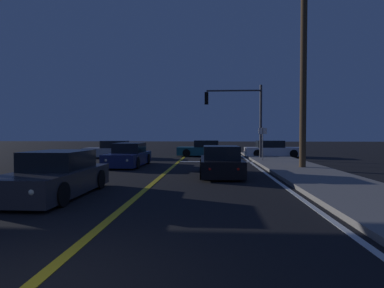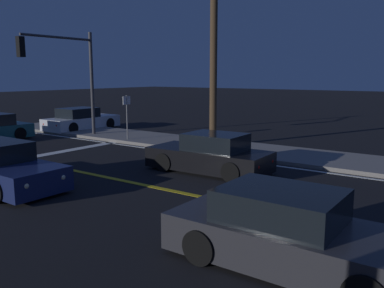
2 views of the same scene
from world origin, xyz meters
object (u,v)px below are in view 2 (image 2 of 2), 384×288
Objects in this scene: utility_pole_right at (214,21)px; street_sign_corner at (127,111)px; traffic_signal_near_right at (67,67)px; car_following_oncoming_white at (81,120)px; car_lead_oncoming_charcoal at (291,234)px; car_mid_block_black at (210,155)px.

utility_pole_right reaches higher than street_sign_corner.
traffic_signal_near_right is 2.37× the size of street_sign_corner.
car_following_oncoming_white is 0.84× the size of traffic_signal_near_right.
car_mid_block_black is at bearing -135.66° from car_lead_oncoming_charcoal.
car_following_oncoming_white is 10.84m from utility_pole_right.
utility_pole_right reaches higher than traffic_signal_near_right.
car_mid_block_black and car_following_oncoming_white have the same top height.
traffic_signal_near_right reaches higher than car_lead_oncoming_charcoal.
car_lead_oncoming_charcoal is 0.41× the size of utility_pole_right.
car_mid_block_black is 0.93× the size of car_following_oncoming_white.
utility_pole_right is (9.38, 7.55, 5.05)m from car_lead_oncoming_charcoal.
car_mid_block_black is 0.78× the size of traffic_signal_near_right.
traffic_signal_near_right is 3.73m from street_sign_corner.
utility_pole_right is (2.65, -6.90, 1.96)m from traffic_signal_near_right.
car_lead_oncoming_charcoal is 14.16m from street_sign_corner.
traffic_signal_near_right reaches higher than street_sign_corner.
car_lead_oncoming_charcoal is at bearing 65.05° from traffic_signal_near_right.
street_sign_corner reaches higher than car_following_oncoming_white.
traffic_signal_near_right is at bearing 114.10° from street_sign_corner.
car_following_oncoming_white is (4.58, 12.23, 0.00)m from car_mid_block_black.
street_sign_corner reaches higher than car_lead_oncoming_charcoal.
car_lead_oncoming_charcoal is 19.67m from car_following_oncoming_white.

